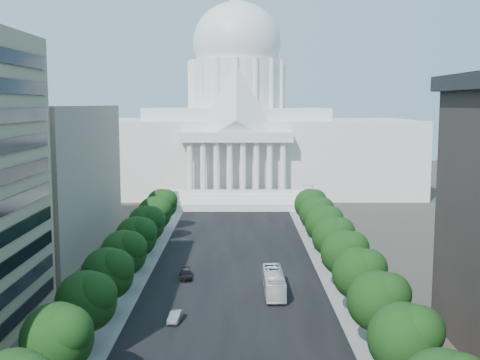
{
  "coord_description": "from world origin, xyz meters",
  "views": [
    {
      "loc": [
        0.96,
        -23.76,
        30.36
      ],
      "look_at": [
        1.04,
        86.23,
        16.42
      ],
      "focal_mm": 45.0,
      "sensor_mm": 36.0,
      "label": 1
    }
  ],
  "objects": [
    {
      "name": "road_asphalt",
      "position": [
        0.0,
        90.0,
        0.0
      ],
      "size": [
        30.0,
        260.0,
        0.01
      ],
      "primitive_type": "cube",
      "color": "black",
      "rests_on": "ground"
    },
    {
      "name": "sidewalk_left",
      "position": [
        -19.0,
        90.0,
        0.0
      ],
      "size": [
        8.0,
        260.0,
        0.02
      ],
      "primitive_type": "cube",
      "color": "gray",
      "rests_on": "ground"
    },
    {
      "name": "sidewalk_right",
      "position": [
        19.0,
        90.0,
        0.0
      ],
      "size": [
        8.0,
        260.0,
        0.02
      ],
      "primitive_type": "cube",
      "color": "gray",
      "rests_on": "ground"
    },
    {
      "name": "capitol",
      "position": [
        0.0,
        184.89,
        20.01
      ],
      "size": [
        120.0,
        56.0,
        73.0
      ],
      "color": "white",
      "rests_on": "ground"
    },
    {
      "name": "office_block_left_far",
      "position": [
        -48.0,
        100.0,
        15.0
      ],
      "size": [
        38.0,
        52.0,
        30.0
      ],
      "primitive_type": "cube",
      "color": "gray",
      "rests_on": "ground"
    },
    {
      "name": "tree_l_c",
      "position": [
        -17.66,
        35.81,
        6.45
      ],
      "size": [
        7.79,
        7.6,
        9.97
      ],
      "color": "#33261C",
      "rests_on": "ground"
    },
    {
      "name": "tree_l_d",
      "position": [
        -17.66,
        47.81,
        6.45
      ],
      "size": [
        7.79,
        7.6,
        9.97
      ],
      "color": "#33261C",
      "rests_on": "ground"
    },
    {
      "name": "tree_l_e",
      "position": [
        -17.66,
        59.81,
        6.45
      ],
      "size": [
        7.79,
        7.6,
        9.97
      ],
      "color": "#33261C",
      "rests_on": "ground"
    },
    {
      "name": "tree_l_f",
      "position": [
        -17.66,
        71.81,
        6.45
      ],
      "size": [
        7.79,
        7.6,
        9.97
      ],
      "color": "#33261C",
      "rests_on": "ground"
    },
    {
      "name": "tree_l_g",
      "position": [
        -17.66,
        83.81,
        6.45
      ],
      "size": [
        7.79,
        7.6,
        9.97
      ],
      "color": "#33261C",
      "rests_on": "ground"
    },
    {
      "name": "tree_l_h",
      "position": [
        -17.66,
        95.81,
        6.45
      ],
      "size": [
        7.79,
        7.6,
        9.97
      ],
      "color": "#33261C",
      "rests_on": "ground"
    },
    {
      "name": "tree_l_i",
      "position": [
        -17.66,
        107.81,
        6.45
      ],
      "size": [
        7.79,
        7.6,
        9.97
      ],
      "color": "#33261C",
      "rests_on": "ground"
    },
    {
      "name": "tree_l_j",
      "position": [
        -17.66,
        119.81,
        6.45
      ],
      "size": [
        7.79,
        7.6,
        9.97
      ],
      "color": "#33261C",
      "rests_on": "ground"
    },
    {
      "name": "tree_r_c",
      "position": [
        18.34,
        35.81,
        6.45
      ],
      "size": [
        7.79,
        7.6,
        9.97
      ],
      "color": "#33261C",
      "rests_on": "ground"
    },
    {
      "name": "tree_r_d",
      "position": [
        18.34,
        47.81,
        6.45
      ],
      "size": [
        7.79,
        7.6,
        9.97
      ],
      "color": "#33261C",
      "rests_on": "ground"
    },
    {
      "name": "tree_r_e",
      "position": [
        18.34,
        59.81,
        6.45
      ],
      "size": [
        7.79,
        7.6,
        9.97
      ],
      "color": "#33261C",
      "rests_on": "ground"
    },
    {
      "name": "tree_r_f",
      "position": [
        18.34,
        71.81,
        6.45
      ],
      "size": [
        7.79,
        7.6,
        9.97
      ],
      "color": "#33261C",
      "rests_on": "ground"
    },
    {
      "name": "tree_r_g",
      "position": [
        18.34,
        83.81,
        6.45
      ],
      "size": [
        7.79,
        7.6,
        9.97
      ],
      "color": "#33261C",
      "rests_on": "ground"
    },
    {
      "name": "tree_r_h",
      "position": [
        18.34,
        95.81,
        6.45
      ],
      "size": [
        7.79,
        7.6,
        9.97
      ],
      "color": "#33261C",
      "rests_on": "ground"
    },
    {
      "name": "tree_r_i",
      "position": [
        18.34,
        107.81,
        6.45
      ],
      "size": [
        7.79,
        7.6,
        9.97
      ],
      "color": "#33261C",
      "rests_on": "ground"
    },
    {
      "name": "tree_r_j",
      "position": [
        18.34,
        119.81,
        6.45
      ],
      "size": [
        7.79,
        7.6,
        9.97
      ],
      "color": "#33261C",
      "rests_on": "ground"
    },
    {
      "name": "streetlight_b",
      "position": [
        19.9,
        35.0,
        5.82
      ],
      "size": [
        2.61,
        0.44,
        9.0
      ],
      "color": "gray",
      "rests_on": "ground"
    },
    {
      "name": "streetlight_c",
      "position": [
        19.9,
        60.0,
        5.82
      ],
      "size": [
        2.61,
        0.44,
        9.0
      ],
      "color": "gray",
      "rests_on": "ground"
    },
    {
      "name": "streetlight_d",
      "position": [
        19.9,
        85.0,
        5.82
      ],
      "size": [
        2.61,
        0.44,
        9.0
      ],
      "color": "gray",
      "rests_on": "ground"
    },
    {
      "name": "streetlight_e",
      "position": [
        19.9,
        110.0,
        5.82
      ],
      "size": [
        2.61,
        0.44,
        9.0
      ],
      "color": "gray",
      "rests_on": "ground"
    },
    {
      "name": "streetlight_f",
      "position": [
        19.9,
        135.0,
        5.82
      ],
      "size": [
        2.61,
        0.44,
        9.0
      ],
      "color": "gray",
      "rests_on": "ground"
    },
    {
      "name": "car_silver",
      "position": [
        -8.06,
        57.45,
        0.71
      ],
      "size": [
        2.07,
        4.49,
        1.42
      ],
      "primitive_type": "imported",
      "rotation": [
        0.0,
        0.0,
        -0.13
      ],
      "color": "#94959A",
      "rests_on": "ground"
    },
    {
      "name": "car_dark_b",
      "position": [
        -8.44,
        78.29,
        0.74
      ],
      "size": [
        2.58,
        5.27,
        1.47
      ],
      "primitive_type": "imported",
      "rotation": [
        0.0,
        0.0,
        0.1
      ],
      "color": "black",
      "rests_on": "ground"
    },
    {
      "name": "city_bus",
      "position": [
        6.49,
        70.02,
        1.81
      ],
      "size": [
        3.16,
        13.06,
        3.63
      ],
      "primitive_type": "imported",
      "rotation": [
        0.0,
        0.0,
        0.01
      ],
      "color": "white",
      "rests_on": "ground"
    }
  ]
}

